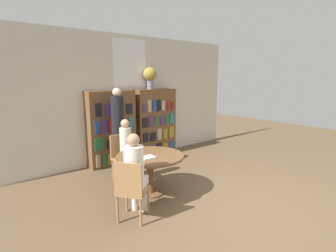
{
  "coord_description": "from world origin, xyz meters",
  "views": [
    {
      "loc": [
        -3.32,
        -2.14,
        2.02
      ],
      "look_at": [
        -0.07,
        1.89,
        1.05
      ],
      "focal_mm": 28.0,
      "sensor_mm": 36.0,
      "label": 1
    }
  ],
  "objects": [
    {
      "name": "chair_left_side",
      "position": [
        -0.88,
        2.33,
        0.5
      ],
      "size": [
        0.41,
        0.41,
        0.9
      ],
      "rotation": [
        0.0,
        0.0,
        -3.11
      ],
      "color": "olive",
      "rests_on": "ground_plane"
    },
    {
      "name": "bookshelf_left",
      "position": [
        -0.62,
        3.27,
        0.86
      ],
      "size": [
        1.12,
        0.34,
        1.72
      ],
      "color": "brown",
      "rests_on": "ground_plane"
    },
    {
      "name": "bookshelf_right",
      "position": [
        0.62,
        3.27,
        0.86
      ],
      "size": [
        1.12,
        0.34,
        1.72
      ],
      "color": "brown",
      "rests_on": "ground_plane"
    },
    {
      "name": "seated_reader_left",
      "position": [
        -0.88,
        2.14,
        0.68
      ],
      "size": [
        0.23,
        0.36,
        1.23
      ],
      "rotation": [
        0.0,
        0.0,
        -3.11
      ],
      "color": "beige",
      "rests_on": "ground_plane"
    },
    {
      "name": "seated_reader_right",
      "position": [
        -1.43,
        0.95,
        0.72
      ],
      "size": [
        0.43,
        0.42,
        1.25
      ],
      "rotation": [
        0.0,
        0.0,
        -0.91
      ],
      "color": "silver",
      "rests_on": "ground_plane"
    },
    {
      "name": "ground_plane",
      "position": [
        0.0,
        0.0,
        0.0
      ],
      "size": [
        16.0,
        16.0,
        0.0
      ],
      "primitive_type": "plane",
      "color": "brown"
    },
    {
      "name": "reading_table",
      "position": [
        -0.85,
        1.41,
        0.59
      ],
      "size": [
        1.16,
        1.16,
        0.71
      ],
      "color": "brown",
      "rests_on": "ground_plane"
    },
    {
      "name": "wall_back",
      "position": [
        0.0,
        3.46,
        1.51
      ],
      "size": [
        6.4,
        0.07,
        3.0
      ],
      "color": "beige",
      "rests_on": "ground_plane"
    },
    {
      "name": "chair_near_camera",
      "position": [
        -1.57,
        0.84,
        0.5
      ],
      "size": [
        0.56,
        0.56,
        0.9
      ],
      "rotation": [
        0.0,
        0.0,
        -0.91
      ],
      "color": "olive",
      "rests_on": "ground_plane"
    },
    {
      "name": "flower_vase",
      "position": [
        0.48,
        3.27,
        2.06
      ],
      "size": [
        0.34,
        0.34,
        0.54
      ],
      "color": "slate",
      "rests_on": "bookshelf_right"
    },
    {
      "name": "librarian_standing",
      "position": [
        -0.72,
        2.77,
        1.09
      ],
      "size": [
        0.27,
        0.54,
        1.8
      ],
      "color": "black",
      "rests_on": "ground_plane"
    },
    {
      "name": "open_book_on_table",
      "position": [
        -1.0,
        1.27,
        0.72
      ],
      "size": [
        0.24,
        0.18,
        0.03
      ],
      "color": "silver",
      "rests_on": "reading_table"
    }
  ]
}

